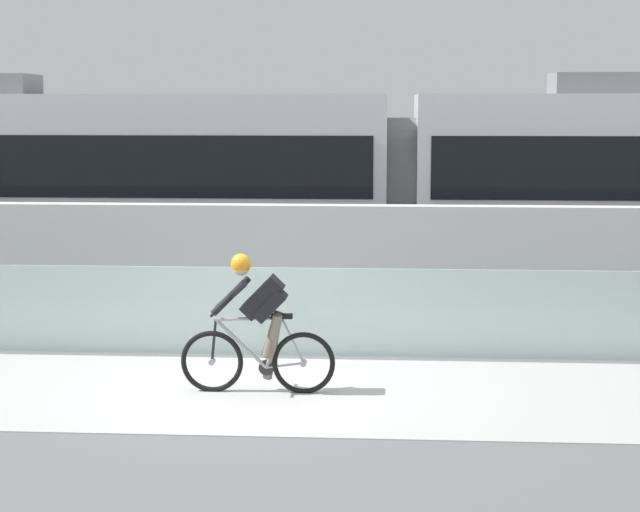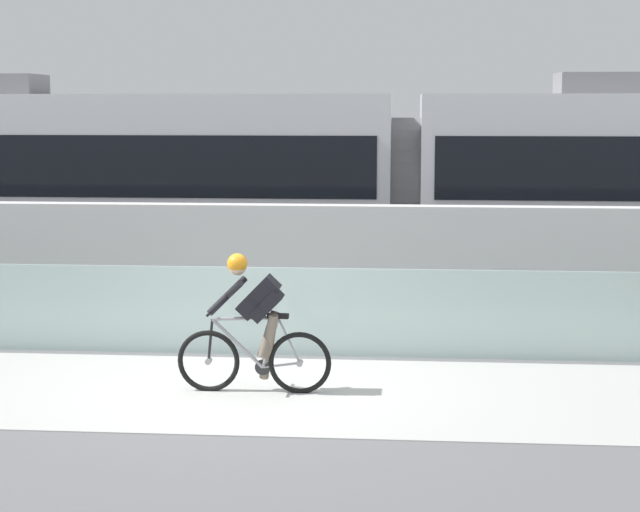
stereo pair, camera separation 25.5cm
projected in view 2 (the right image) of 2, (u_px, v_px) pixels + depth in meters
The scene contains 8 objects.
ground_plane at pixel (245, 392), 11.90m from camera, with size 200.00×200.00×0.00m, color slate.
bike_path_deck at pixel (245, 392), 11.90m from camera, with size 32.00×3.20×0.01m, color beige.
glass_parapet at pixel (266, 311), 13.64m from camera, with size 32.00×0.05×1.16m, color #ADC6C1.
concrete_barrier_wall at pixel (282, 266), 15.37m from camera, with size 32.00×0.36×1.82m, color silver.
tram_rail_near at pixel (300, 296), 17.95m from camera, with size 32.00×0.08×0.01m, color #595654.
tram_rail_far at pixel (307, 282), 19.36m from camera, with size 32.00×0.08×0.01m, color #595654.
tram at pixel (405, 184), 18.24m from camera, with size 22.56×2.54×3.81m.
cyclist_on_bike at pixel (254, 326), 11.78m from camera, with size 1.77×0.58×1.61m.
Camera 2 is at (1.82, -11.44, 3.25)m, focal length 58.35 mm.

